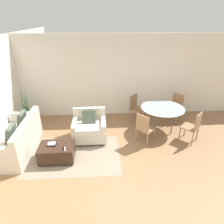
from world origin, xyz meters
name	(u,v)px	position (x,y,z in m)	size (l,w,h in m)	color
ground_plane	(108,179)	(0.00, 0.00, 0.00)	(20.00, 20.00, 0.00)	#936B47
wall_back	(103,77)	(0.00, 3.27, 1.38)	(12.00, 0.06, 2.75)	white
area_rug	(74,155)	(-0.83, 0.89, 0.00)	(2.32, 1.62, 0.01)	gray
couch	(18,140)	(-2.29, 1.20, 0.31)	(0.83, 1.87, 0.91)	beige
armchair	(89,128)	(-0.45, 1.67, 0.33)	(0.93, 0.84, 0.84)	beige
ottoman	(57,152)	(-1.21, 0.75, 0.22)	(0.83, 0.57, 0.40)	#382319
book_stack	(52,144)	(-1.32, 0.79, 0.42)	(0.23, 0.18, 0.04)	black
tv_remote_primary	(63,149)	(-1.01, 0.60, 0.40)	(0.07, 0.15, 0.01)	black
tv_remote_secondary	(65,149)	(-0.98, 0.60, 0.40)	(0.08, 0.17, 0.01)	#B7B7BC
potted_plant	(27,116)	(-2.48, 2.60, 0.30)	(0.33, 0.33, 1.28)	maroon
dining_table	(162,110)	(1.72, 1.97, 0.70)	(1.28, 1.28, 0.77)	#99A8AD
dining_chair_near_left	(144,127)	(1.04, 1.29, 0.52)	(0.59, 0.59, 0.90)	#93704C
dining_chair_near_right	(194,125)	(2.40, 1.29, 0.52)	(0.59, 0.59, 0.90)	#93704C
dining_chair_far_left	(136,107)	(1.04, 2.65, 0.52)	(0.59, 0.59, 0.90)	#93704C
dining_chair_far_right	(176,106)	(2.40, 2.65, 0.52)	(0.59, 0.59, 0.90)	#93704C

